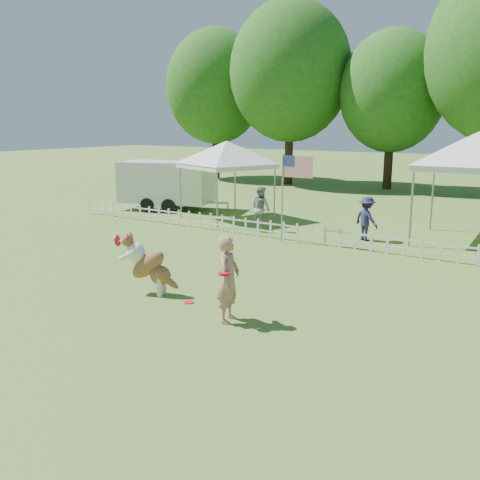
{
  "coord_description": "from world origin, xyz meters",
  "views": [
    {
      "loc": [
        7.16,
        -8.19,
        3.8
      ],
      "look_at": [
        0.36,
        2.0,
        1.1
      ],
      "focal_mm": 40.0,
      "sensor_mm": 36.0,
      "label": 1
    }
  ],
  "objects_px": {
    "handler": "(229,279)",
    "cargo_trailer": "(167,185)",
    "frisbee_on_turf": "(189,302)",
    "spectator_a": "(261,209)",
    "spectator_b": "(366,219)",
    "canopy_tent_right": "(474,189)",
    "flag_pole": "(282,199)",
    "canopy_tent_left": "(227,181)",
    "dog": "(149,265)"
  },
  "relations": [
    {
      "from": "frisbee_on_turf",
      "to": "spectator_a",
      "type": "relative_size",
      "value": 0.14
    },
    {
      "from": "handler",
      "to": "canopy_tent_right",
      "type": "height_order",
      "value": "canopy_tent_right"
    },
    {
      "from": "spectator_a",
      "to": "spectator_b",
      "type": "height_order",
      "value": "spectator_a"
    },
    {
      "from": "dog",
      "to": "spectator_a",
      "type": "height_order",
      "value": "spectator_a"
    },
    {
      "from": "dog",
      "to": "spectator_b",
      "type": "bearing_deg",
      "value": 57.7
    },
    {
      "from": "dog",
      "to": "spectator_b",
      "type": "xyz_separation_m",
      "value": [
        2.01,
        8.11,
        0.04
      ]
    },
    {
      "from": "frisbee_on_turf",
      "to": "canopy_tent_right",
      "type": "bearing_deg",
      "value": 68.58
    },
    {
      "from": "canopy_tent_left",
      "to": "spectator_b",
      "type": "distance_m",
      "value": 6.23
    },
    {
      "from": "flag_pole",
      "to": "handler",
      "type": "bearing_deg",
      "value": -71.37
    },
    {
      "from": "handler",
      "to": "spectator_b",
      "type": "xyz_separation_m",
      "value": [
        -0.44,
        8.5,
        -0.12
      ]
    },
    {
      "from": "canopy_tent_left",
      "to": "canopy_tent_right",
      "type": "distance_m",
      "value": 9.06
    },
    {
      "from": "spectator_b",
      "to": "canopy_tent_left",
      "type": "bearing_deg",
      "value": 19.43
    },
    {
      "from": "handler",
      "to": "spectator_a",
      "type": "bearing_deg",
      "value": 12.68
    },
    {
      "from": "flag_pole",
      "to": "dog",
      "type": "bearing_deg",
      "value": -91.14
    },
    {
      "from": "handler",
      "to": "spectator_a",
      "type": "distance_m",
      "value": 8.98
    },
    {
      "from": "dog",
      "to": "canopy_tent_left",
      "type": "xyz_separation_m",
      "value": [
        -4.12,
        8.9,
        0.83
      ]
    },
    {
      "from": "spectator_b",
      "to": "dog",
      "type": "bearing_deg",
      "value": 102.83
    },
    {
      "from": "dog",
      "to": "frisbee_on_turf",
      "type": "height_order",
      "value": "dog"
    },
    {
      "from": "frisbee_on_turf",
      "to": "canopy_tent_right",
      "type": "xyz_separation_m",
      "value": [
        3.79,
        9.67,
        1.72
      ]
    },
    {
      "from": "cargo_trailer",
      "to": "spectator_a",
      "type": "bearing_deg",
      "value": -34.8
    },
    {
      "from": "frisbee_on_turf",
      "to": "spectator_a",
      "type": "bearing_deg",
      "value": 110.5
    },
    {
      "from": "canopy_tent_left",
      "to": "spectator_b",
      "type": "height_order",
      "value": "canopy_tent_left"
    },
    {
      "from": "canopy_tent_left",
      "to": "flag_pole",
      "type": "height_order",
      "value": "canopy_tent_left"
    },
    {
      "from": "flag_pole",
      "to": "spectator_b",
      "type": "height_order",
      "value": "flag_pole"
    },
    {
      "from": "cargo_trailer",
      "to": "canopy_tent_left",
      "type": "bearing_deg",
      "value": -25.68
    },
    {
      "from": "cargo_trailer",
      "to": "spectator_b",
      "type": "bearing_deg",
      "value": -25.39
    },
    {
      "from": "handler",
      "to": "frisbee_on_turf",
      "type": "distance_m",
      "value": 1.63
    },
    {
      "from": "frisbee_on_turf",
      "to": "flag_pole",
      "type": "distance_m",
      "value": 6.59
    },
    {
      "from": "cargo_trailer",
      "to": "handler",
      "type": "bearing_deg",
      "value": -61.83
    },
    {
      "from": "cargo_trailer",
      "to": "dog",
      "type": "bearing_deg",
      "value": -68.53
    },
    {
      "from": "frisbee_on_turf",
      "to": "flag_pole",
      "type": "height_order",
      "value": "flag_pole"
    },
    {
      "from": "canopy_tent_left",
      "to": "canopy_tent_right",
      "type": "height_order",
      "value": "canopy_tent_right"
    },
    {
      "from": "dog",
      "to": "frisbee_on_turf",
      "type": "bearing_deg",
      "value": -17.35
    },
    {
      "from": "canopy_tent_left",
      "to": "dog",
      "type": "bearing_deg",
      "value": -44.58
    },
    {
      "from": "flag_pole",
      "to": "spectator_b",
      "type": "xyz_separation_m",
      "value": [
        2.16,
        1.78,
        -0.7
      ]
    },
    {
      "from": "canopy_tent_right",
      "to": "spectator_a",
      "type": "xyz_separation_m",
      "value": [
        -6.62,
        -2.13,
        -0.92
      ]
    },
    {
      "from": "handler",
      "to": "spectator_b",
      "type": "relative_size",
      "value": 1.17
    },
    {
      "from": "canopy_tent_left",
      "to": "cargo_trailer",
      "type": "bearing_deg",
      "value": -167.18
    },
    {
      "from": "dog",
      "to": "canopy_tent_right",
      "type": "distance_m",
      "value": 10.92
    },
    {
      "from": "canopy_tent_right",
      "to": "spectator_a",
      "type": "height_order",
      "value": "canopy_tent_right"
    },
    {
      "from": "cargo_trailer",
      "to": "flag_pole",
      "type": "xyz_separation_m",
      "value": [
        7.55,
        -3.06,
        0.34
      ]
    },
    {
      "from": "cargo_trailer",
      "to": "flag_pole",
      "type": "relative_size",
      "value": 1.73
    },
    {
      "from": "frisbee_on_turf",
      "to": "spectator_a",
      "type": "height_order",
      "value": "spectator_a"
    },
    {
      "from": "handler",
      "to": "cargo_trailer",
      "type": "relative_size",
      "value": 0.34
    },
    {
      "from": "canopy_tent_right",
      "to": "dog",
      "type": "bearing_deg",
      "value": -119.59
    },
    {
      "from": "flag_pole",
      "to": "spectator_b",
      "type": "distance_m",
      "value": 2.89
    },
    {
      "from": "dog",
      "to": "flag_pole",
      "type": "relative_size",
      "value": 0.48
    },
    {
      "from": "frisbee_on_turf",
      "to": "spectator_b",
      "type": "height_order",
      "value": "spectator_b"
    },
    {
      "from": "dog",
      "to": "cargo_trailer",
      "type": "height_order",
      "value": "cargo_trailer"
    },
    {
      "from": "dog",
      "to": "handler",
      "type": "bearing_deg",
      "value": -27.44
    }
  ]
}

